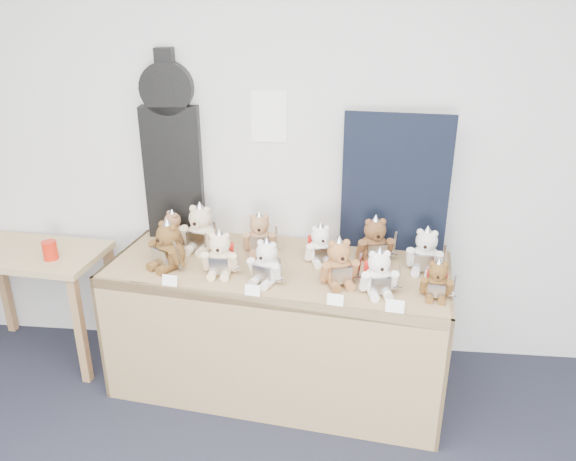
# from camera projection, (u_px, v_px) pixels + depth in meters

# --- Properties ---
(room_shell) EXTENTS (6.00, 6.00, 6.00)m
(room_shell) POSITION_uv_depth(u_px,v_px,m) (269.00, 117.00, 3.27)
(room_shell) COLOR white
(room_shell) RESTS_ON floor
(display_table) EXTENTS (1.99, 1.04, 0.79)m
(display_table) POSITION_uv_depth(u_px,v_px,m) (275.00, 297.00, 3.16)
(display_table) COLOR #97784D
(display_table) RESTS_ON floor
(side_table) EXTENTS (0.94, 0.58, 0.75)m
(side_table) POSITION_uv_depth(u_px,v_px,m) (32.00, 269.00, 3.49)
(side_table) COLOR tan
(side_table) RESTS_ON floor
(guitar_case) EXTENTS (0.35, 0.12, 1.14)m
(guitar_case) POSITION_uv_depth(u_px,v_px,m) (172.00, 149.00, 3.36)
(guitar_case) COLOR black
(guitar_case) RESTS_ON display_table
(navy_board) EXTENTS (0.61, 0.08, 0.81)m
(navy_board) POSITION_uv_depth(u_px,v_px,m) (395.00, 184.00, 3.21)
(navy_board) COLOR black
(navy_board) RESTS_ON display_table
(red_cup) EXTENTS (0.09, 0.09, 0.11)m
(red_cup) POSITION_uv_depth(u_px,v_px,m) (50.00, 250.00, 3.32)
(red_cup) COLOR red
(red_cup) RESTS_ON side_table
(teddy_front_far_left) EXTENTS (0.24, 0.25, 0.30)m
(teddy_front_far_left) POSITION_uv_depth(u_px,v_px,m) (168.00, 247.00, 3.09)
(teddy_front_far_left) COLOR brown
(teddy_front_far_left) RESTS_ON display_table
(teddy_front_left) EXTENTS (0.22, 0.19, 0.27)m
(teddy_front_left) POSITION_uv_depth(u_px,v_px,m) (220.00, 255.00, 3.03)
(teddy_front_left) COLOR beige
(teddy_front_left) RESTS_ON display_table
(teddy_front_centre) EXTENTS (0.21, 0.21, 0.27)m
(teddy_front_centre) POSITION_uv_depth(u_px,v_px,m) (266.00, 263.00, 2.94)
(teddy_front_centre) COLOR silver
(teddy_front_centre) RESTS_ON display_table
(teddy_front_right) EXTENTS (0.24, 0.22, 0.28)m
(teddy_front_right) POSITION_uv_depth(u_px,v_px,m) (339.00, 264.00, 2.92)
(teddy_front_right) COLOR #976339
(teddy_front_right) RESTS_ON display_table
(teddy_front_far_right) EXTENTS (0.22, 0.20, 0.27)m
(teddy_front_far_right) POSITION_uv_depth(u_px,v_px,m) (379.00, 274.00, 2.83)
(teddy_front_far_right) COLOR white
(teddy_front_far_right) RESTS_ON display_table
(teddy_front_end) EXTENTS (0.18, 0.16, 0.22)m
(teddy_front_end) POSITION_uv_depth(u_px,v_px,m) (437.00, 281.00, 2.79)
(teddy_front_end) COLOR brown
(teddy_front_end) RESTS_ON display_table
(teddy_back_left) EXTENTS (0.26, 0.23, 0.32)m
(teddy_back_left) POSITION_uv_depth(u_px,v_px,m) (200.00, 230.00, 3.31)
(teddy_back_left) COLOR beige
(teddy_back_left) RESTS_ON display_table
(teddy_back_centre_left) EXTENTS (0.22, 0.19, 0.27)m
(teddy_back_centre_left) POSITION_uv_depth(u_px,v_px,m) (260.00, 235.00, 3.28)
(teddy_back_centre_left) COLOR #A27751
(teddy_back_centre_left) RESTS_ON display_table
(teddy_back_centre_right) EXTENTS (0.21, 0.19, 0.25)m
(teddy_back_centre_right) POSITION_uv_depth(u_px,v_px,m) (320.00, 246.00, 3.17)
(teddy_back_centre_right) COLOR white
(teddy_back_centre_right) RESTS_ON display_table
(teddy_back_right) EXTENTS (0.24, 0.21, 0.29)m
(teddy_back_right) POSITION_uv_depth(u_px,v_px,m) (375.00, 242.00, 3.17)
(teddy_back_right) COLOR brown
(teddy_back_right) RESTS_ON display_table
(teddy_back_end) EXTENTS (0.23, 0.20, 0.28)m
(teddy_back_end) POSITION_uv_depth(u_px,v_px,m) (425.00, 252.00, 3.06)
(teddy_back_end) COLOR silver
(teddy_back_end) RESTS_ON display_table
(teddy_back_far_left) EXTENTS (0.19, 0.19, 0.23)m
(teddy_back_far_left) POSITION_uv_depth(u_px,v_px,m) (172.00, 229.00, 3.41)
(teddy_back_far_left) COLOR #A3724C
(teddy_back_far_left) RESTS_ON display_table
(entry_card_a) EXTENTS (0.08, 0.03, 0.06)m
(entry_card_a) POSITION_uv_depth(u_px,v_px,m) (170.00, 281.00, 2.92)
(entry_card_a) COLOR white
(entry_card_a) RESTS_ON display_table
(entry_card_b) EXTENTS (0.08, 0.03, 0.06)m
(entry_card_b) POSITION_uv_depth(u_px,v_px,m) (252.00, 290.00, 2.82)
(entry_card_b) COLOR white
(entry_card_b) RESTS_ON display_table
(entry_card_c) EXTENTS (0.08, 0.03, 0.06)m
(entry_card_c) POSITION_uv_depth(u_px,v_px,m) (335.00, 300.00, 2.73)
(entry_card_c) COLOR white
(entry_card_c) RESTS_ON display_table
(entry_card_d) EXTENTS (0.09, 0.03, 0.06)m
(entry_card_d) POSITION_uv_depth(u_px,v_px,m) (395.00, 306.00, 2.67)
(entry_card_d) COLOR white
(entry_card_d) RESTS_ON display_table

